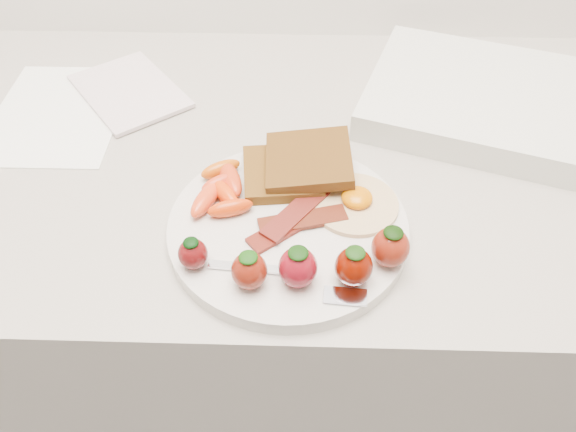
{
  "coord_description": "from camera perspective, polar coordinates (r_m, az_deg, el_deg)",
  "views": [
    {
      "loc": [
        0.04,
        1.12,
        1.38
      ],
      "look_at": [
        0.03,
        1.55,
        0.93
      ],
      "focal_mm": 35.0,
      "sensor_mm": 36.0,
      "label": 1
    }
  ],
  "objects": [
    {
      "name": "notepad",
      "position": [
        0.88,
        -15.81,
        12.13
      ],
      "size": [
        0.21,
        0.22,
        0.01
      ],
      "primitive_type": "cube",
      "rotation": [
        0.0,
        0.0,
        0.66
      ],
      "color": "beige",
      "rests_on": "paper_sheet"
    },
    {
      "name": "strawberries",
      "position": [
        0.56,
        2.36,
        -4.58
      ],
      "size": [
        0.24,
        0.07,
        0.05
      ],
      "color": "#530A0C",
      "rests_on": "plate"
    },
    {
      "name": "fork",
      "position": [
        0.57,
        0.87,
        -6.57
      ],
      "size": [
        0.16,
        0.05,
        0.0
      ],
      "color": "white",
      "rests_on": "plate"
    },
    {
      "name": "paper_sheet",
      "position": [
        0.87,
        -22.3,
        9.67
      ],
      "size": [
        0.18,
        0.24,
        0.0
      ],
      "primitive_type": "cube",
      "rotation": [
        0.0,
        0.0,
        0.0
      ],
      "color": "white",
      "rests_on": "counter"
    },
    {
      "name": "appliance",
      "position": [
        0.85,
        19.44,
        11.04
      ],
      "size": [
        0.39,
        0.35,
        0.04
      ],
      "primitive_type": "cube",
      "rotation": [
        0.0,
        0.0,
        -0.33
      ],
      "color": "silver",
      "rests_on": "counter"
    },
    {
      "name": "plate",
      "position": [
        0.63,
        0.0,
        -1.18
      ],
      "size": [
        0.27,
        0.27,
        0.02
      ],
      "primitive_type": "cylinder",
      "color": "beige",
      "rests_on": "counter"
    },
    {
      "name": "baby_carrots",
      "position": [
        0.66,
        -6.73,
        2.84
      ],
      "size": [
        0.08,
        0.1,
        0.02
      ],
      "color": "red",
      "rests_on": "plate"
    },
    {
      "name": "fried_egg",
      "position": [
        0.65,
        6.87,
        1.39
      ],
      "size": [
        0.13,
        0.13,
        0.02
      ],
      "color": "#F6E6BA",
      "rests_on": "plate"
    },
    {
      "name": "bacon_strips",
      "position": [
        0.62,
        0.79,
        -0.36
      ],
      "size": [
        0.11,
        0.11,
        0.01
      ],
      "color": "#3D130D",
      "rests_on": "plate"
    },
    {
      "name": "counter",
      "position": [
        1.1,
        -1.1,
        -11.46
      ],
      "size": [
        2.0,
        0.6,
        0.9
      ],
      "primitive_type": "cube",
      "color": "gray",
      "rests_on": "ground"
    },
    {
      "name": "toast_upper",
      "position": [
        0.67,
        2.12,
        5.71
      ],
      "size": [
        0.11,
        0.11,
        0.02
      ],
      "primitive_type": "cube",
      "rotation": [
        0.0,
        -0.1,
        0.04
      ],
      "color": "#4C290F",
      "rests_on": "toast_lower"
    },
    {
      "name": "toast_lower",
      "position": [
        0.68,
        -0.57,
        4.39
      ],
      "size": [
        0.1,
        0.1,
        0.01
      ],
      "primitive_type": "cube",
      "rotation": [
        0.0,
        0.0,
        0.11
      ],
      "color": "#432A0E",
      "rests_on": "plate"
    }
  ]
}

